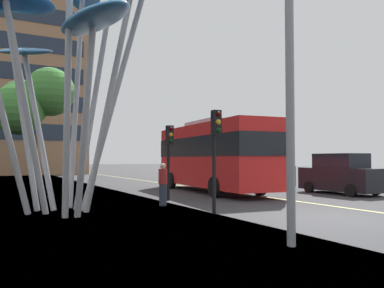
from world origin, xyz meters
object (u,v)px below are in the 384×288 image
Objects in this scene: car_parked_far at (260,172)px; leaf_sculpture at (71,8)px; car_parked_mid at (341,175)px; pedestrian at (163,184)px; traffic_light_kerb_near at (216,138)px; traffic_light_kerb_far at (169,146)px; red_bus at (212,153)px.

leaf_sculpture is at bearing -153.62° from car_parked_far.
car_parked_mid reaches higher than car_parked_far.
car_parked_mid is at bearing 1.92° from pedestrian.
traffic_light_kerb_near reaches higher than pedestrian.
pedestrian is (-9.63, -6.36, -0.15)m from car_parked_far.
traffic_light_kerb_near reaches higher than car_parked_mid.
traffic_light_kerb_far is 2.35m from pedestrian.
car_parked_mid is at bearing 18.92° from traffic_light_kerb_near.
car_parked_far is 2.80× the size of pedestrian.
leaf_sculpture is 3.03× the size of traffic_light_kerb_far.
car_parked_far is at bearing 33.44° from pedestrian.
leaf_sculpture is 6.69m from traffic_light_kerb_far.
car_parked_far is at bearing 45.75° from traffic_light_kerb_near.
car_parked_far is at bearing 26.38° from leaf_sculpture.
traffic_light_kerb_far is at bearing -143.00° from red_bus.
car_parked_mid is (5.20, -4.14, -1.14)m from red_bus.
red_bus is at bearing -158.28° from car_parked_far.
red_bus is 6.42× the size of pedestrian.
pedestrian is (-0.96, -1.50, -1.53)m from traffic_light_kerb_far.
pedestrian is at bearing -146.56° from car_parked_far.
pedestrian is (-10.10, -0.34, -0.15)m from car_parked_mid.
leaf_sculpture is (-8.46, -4.66, 4.89)m from red_bus.
leaf_sculpture reaches higher than pedestrian.
car_parked_far is at bearing 94.44° from car_parked_mid.
traffic_light_kerb_far is 1.98× the size of pedestrian.
car_parked_far is at bearing 21.72° from red_bus.
red_bus is 2.30× the size of car_parked_far.
traffic_light_kerb_near is (4.15, -2.74, -4.53)m from leaf_sculpture.
red_bus is at bearing 59.77° from traffic_light_kerb_near.
traffic_light_kerb_far is (-3.95, -2.98, 0.24)m from red_bus.
leaf_sculpture is at bearing -177.82° from car_parked_mid.
traffic_light_kerb_far reaches higher than car_parked_mid.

